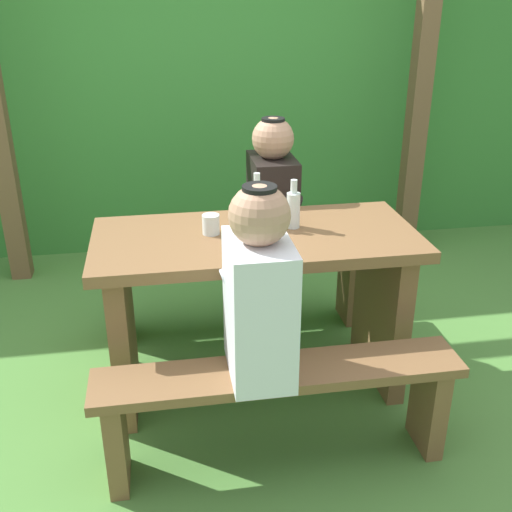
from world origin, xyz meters
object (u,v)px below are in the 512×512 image
Objects in this scene: picnic_table at (256,286)px; drinking_glass at (211,224)px; bench_far at (240,276)px; bottle_left at (257,204)px; bottle_right at (293,208)px; person_white_shirt at (259,291)px; person_black_coat at (272,193)px; bench_near at (279,396)px.

drinking_glass is at bearing 169.30° from picnic_table.
bench_far is at bearing 69.14° from drinking_glass.
bottle_right is at bearing -16.49° from bottle_left.
bench_far is at bearing 92.63° from bottle_left.
person_white_shirt is (-0.08, -1.07, 0.46)m from bench_far.
person_white_shirt reaches higher than bottle_right.
picnic_table is 6.44× the size of bottle_right.
picnic_table is at bearing 81.64° from person_white_shirt.
person_black_coat is 0.49m from bottle_right.
person_white_shirt is at bearing -98.36° from picnic_table.
bench_far is 0.49m from person_black_coat.
bench_near is at bearing -2.43° from person_white_shirt.
picnic_table is 5.79× the size of bottle_left.
person_black_coat reaches higher than bench_near.
bench_near is 0.78m from drinking_glass.
bottle_left reaches higher than bench_near.
bench_far is at bearing 109.86° from bottle_right.
bench_near is 1.07m from bench_far.
bottle_left is at bearing 88.18° from bench_near.
drinking_glass is at bearing -126.36° from person_black_coat.
person_white_shirt is at bearing -98.87° from bottle_left.
bottle_left is 0.16m from bottle_right.
bottle_left is at bearing 163.51° from bottle_right.
drinking_glass is (-0.36, -0.50, 0.04)m from person_black_coat.
drinking_glass is (-0.19, 0.04, 0.29)m from picnic_table.
bench_near is 1.00× the size of bench_far.
person_black_coat is (0.25, 1.06, 0.00)m from person_white_shirt.
person_white_shirt is at bearing 177.57° from bench_near.
person_white_shirt is 1.09m from person_black_coat.
bottle_right is (0.15, -0.05, -0.01)m from bottle_left.
bottle_left is (0.10, 0.63, 0.10)m from person_white_shirt.
bench_far is 6.44× the size of bottle_right.
person_white_shirt and person_black_coat have the same top height.
person_black_coat reaches higher than bottle_left.
picnic_table is 0.36m from bottle_left.
drinking_glass reaches higher than bench_far.
picnic_table is 1.95× the size of person_white_shirt.
person_black_coat reaches higher than bottle_right.
person_white_shirt is (-0.08, -0.53, 0.25)m from picnic_table.
bench_near is at bearing -71.58° from drinking_glass.
bottle_right is at bearing 2.58° from drinking_glass.
bench_near and bench_far have the same top height.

